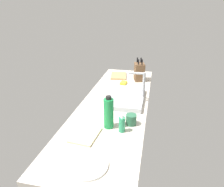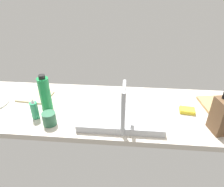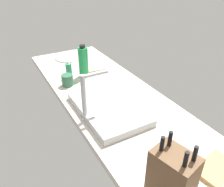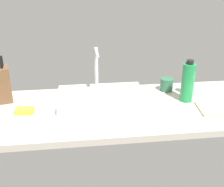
# 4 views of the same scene
# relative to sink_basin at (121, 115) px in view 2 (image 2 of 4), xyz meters

# --- Properties ---
(countertop_slab) EXTENTS (1.97, 0.58, 0.04)m
(countertop_slab) POSITION_rel_sink_basin_xyz_m (0.06, -0.10, -0.04)
(countertop_slab) COLOR beige
(countertop_slab) RESTS_ON ground
(sink_basin) EXTENTS (0.48, 0.30, 0.04)m
(sink_basin) POSITION_rel_sink_basin_xyz_m (0.00, 0.00, 0.00)
(sink_basin) COLOR #B7BABF
(sink_basin) RESTS_ON countertop_slab
(faucet) EXTENTS (0.06, 0.15, 0.26)m
(faucet) POSITION_rel_sink_basin_xyz_m (-0.01, 0.13, 0.14)
(faucet) COLOR #B7BABF
(faucet) RESTS_ON countertop_slab
(cutting_board) EXTENTS (0.29, 0.22, 0.02)m
(cutting_board) POSITION_rel_sink_basin_xyz_m (-0.65, -0.20, -0.01)
(cutting_board) COLOR tan
(cutting_board) RESTS_ON countertop_slab
(soap_bottle) EXTENTS (0.04, 0.04, 0.13)m
(soap_bottle) POSITION_rel_sink_basin_xyz_m (0.51, 0.04, 0.04)
(soap_bottle) COLOR #2D9966
(soap_bottle) RESTS_ON countertop_slab
(water_bottle) EXTENTS (0.07, 0.07, 0.24)m
(water_bottle) POSITION_rel_sink_basin_xyz_m (0.47, -0.06, 0.09)
(water_bottle) COLOR #1E8E47
(water_bottle) RESTS_ON countertop_slab
(dish_towel) EXTENTS (0.23, 0.18, 0.01)m
(dish_towel) POSITION_rel_sink_basin_xyz_m (0.61, -0.19, -0.01)
(dish_towel) COLOR beige
(dish_towel) RESTS_ON countertop_slab
(coffee_mug) EXTENTS (0.08, 0.08, 0.08)m
(coffee_mug) POSITION_rel_sink_basin_xyz_m (0.40, 0.09, 0.02)
(coffee_mug) COLOR #2D6647
(coffee_mug) RESTS_ON countertop_slab
(dish_sponge) EXTENTS (0.10, 0.07, 0.02)m
(dish_sponge) POSITION_rel_sink_basin_xyz_m (-0.41, -0.10, -0.01)
(dish_sponge) COLOR yellow
(dish_sponge) RESTS_ON countertop_slab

